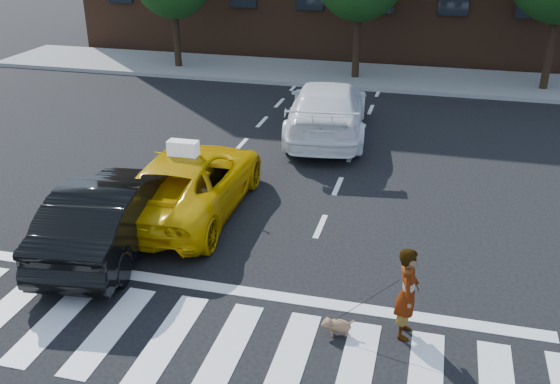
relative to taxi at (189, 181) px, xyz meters
name	(u,v)px	position (x,y,z in m)	size (l,w,h in m)	color
ground	(167,340)	(1.40, -4.47, -0.70)	(120.00, 120.00, 0.00)	black
crosswalk	(167,339)	(1.40, -4.47, -0.69)	(13.00, 2.40, 0.01)	silver
stop_line	(204,286)	(1.40, -2.87, -0.69)	(12.00, 0.30, 0.01)	silver
sidewalk_far	(344,75)	(1.40, 13.03, -0.63)	(30.00, 4.00, 0.15)	slate
taxi	(189,181)	(0.00, 0.00, 0.00)	(2.32, 5.04, 1.40)	#DAA404
black_sedan	(109,214)	(-0.88, -1.97, 0.04)	(1.57, 4.49, 1.48)	black
white_suv	(327,109)	(2.02, 5.80, 0.11)	(2.26, 5.56, 1.61)	white
woman	(408,293)	(5.01, -3.37, 0.08)	(0.57, 0.37, 1.55)	#999999
dog	(337,325)	(3.97, -3.66, -0.52)	(0.53, 0.31, 0.30)	#906C49
taxi_sign	(183,148)	(0.00, -0.20, 0.86)	(0.65, 0.28, 0.32)	white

